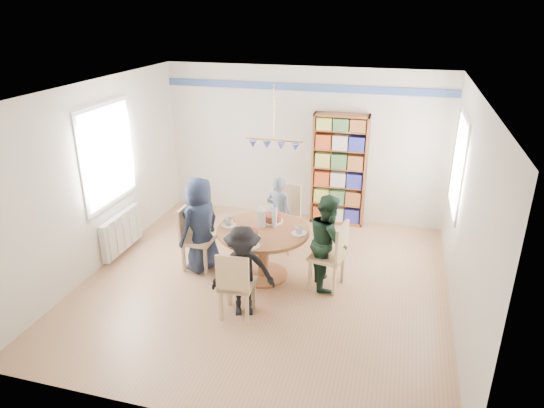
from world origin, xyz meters
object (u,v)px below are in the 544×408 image
(chair_right, at_px, (333,253))
(bookshelf, at_px, (339,171))
(person_left, at_px, (200,225))
(radiator, at_px, (122,232))
(person_near, at_px, (243,272))
(person_right, at_px, (328,241))
(dining_table, at_px, (263,242))
(chair_left, at_px, (193,235))
(person_far, at_px, (279,213))
(chair_far, at_px, (284,214))
(chair_near, at_px, (235,283))

(chair_right, distance_m, bookshelf, 2.26)
(chair_right, height_order, bookshelf, bookshelf)
(bookshelf, bearing_deg, person_left, -127.87)
(radiator, distance_m, person_near, 2.60)
(radiator, relative_size, person_right, 0.75)
(dining_table, bearing_deg, person_near, -89.23)
(chair_left, height_order, person_far, person_far)
(chair_far, bearing_deg, radiator, -159.82)
(dining_table, height_order, bookshelf, bookshelf)
(radiator, bearing_deg, person_right, -1.46)
(person_far, relative_size, person_near, 1.00)
(radiator, height_order, person_far, person_far)
(radiator, height_order, chair_far, chair_far)
(person_left, bearing_deg, chair_far, 157.14)
(dining_table, xyz_separation_m, chair_far, (0.06, 1.01, 0.01))
(chair_near, height_order, bookshelf, bookshelf)
(chair_near, bearing_deg, person_far, 89.17)
(chair_far, xyz_separation_m, bookshelf, (0.69, 1.16, 0.40))
(chair_near, distance_m, bookshelf, 3.35)
(person_left, distance_m, person_near, 1.34)
(person_left, bearing_deg, bookshelf, 163.90)
(chair_left, relative_size, person_far, 0.80)
(person_left, bearing_deg, radiator, -73.45)
(chair_far, distance_m, person_near, 1.94)
(chair_right, bearing_deg, person_far, 136.34)
(chair_far, bearing_deg, bookshelf, 59.28)
(person_right, relative_size, person_near, 1.11)
(chair_far, xyz_separation_m, person_left, (-1.00, -1.01, 0.14))
(chair_left, height_order, chair_right, chair_right)
(chair_left, xyz_separation_m, chair_far, (1.13, 1.02, 0.04))
(chair_near, xyz_separation_m, person_left, (-0.90, 1.05, 0.20))
(chair_right, relative_size, person_right, 0.73)
(chair_far, distance_m, person_right, 1.29)
(person_near, bearing_deg, chair_left, 120.87)
(dining_table, xyz_separation_m, person_far, (-0.02, 0.93, 0.05))
(chair_near, height_order, person_right, person_right)
(chair_far, distance_m, person_far, 0.11)
(radiator, xyz_separation_m, chair_left, (1.28, -0.13, 0.18))
(radiator, height_order, chair_left, chair_left)
(dining_table, height_order, chair_left, chair_left)
(chair_near, bearing_deg, bookshelf, 76.21)
(person_near, bearing_deg, chair_near, -134.81)
(radiator, bearing_deg, person_left, -5.22)
(chair_near, distance_m, person_far, 1.99)
(chair_right, distance_m, person_left, 1.95)
(chair_far, bearing_deg, chair_right, -48.04)
(dining_table, distance_m, bookshelf, 2.33)
(chair_near, xyz_separation_m, person_right, (0.95, 1.09, 0.16))
(bookshelf, bearing_deg, dining_table, -108.93)
(chair_far, xyz_separation_m, person_far, (-0.07, -0.08, 0.03))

